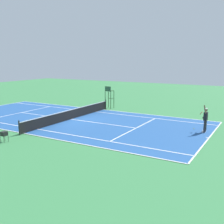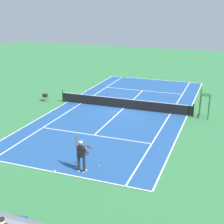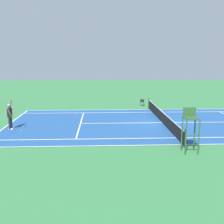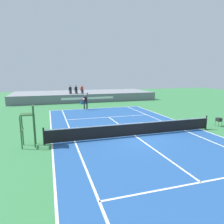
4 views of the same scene
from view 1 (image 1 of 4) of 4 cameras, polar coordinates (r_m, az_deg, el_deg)
name	(u,v)px [view 1 (image 1 of 4)]	position (r m, az deg, el deg)	size (l,w,h in m)	color
ground_plane	(72,120)	(24.88, -8.42, -1.56)	(80.00, 80.00, 0.00)	#387F47
court	(72,119)	(24.88, -8.43, -1.54)	(11.08, 23.88, 0.03)	#235193
net	(71,114)	(24.78, -8.46, -0.38)	(11.98, 0.10, 1.07)	black
tennis_player	(205,119)	(21.24, 18.84, -1.44)	(0.76, 0.62, 2.08)	#232328
tennis_ball	(194,129)	(22.22, 16.67, -3.33)	(0.07, 0.07, 0.07)	#D1E533
umpire_chair	(109,94)	(30.09, -0.58, 3.72)	(0.77, 0.77, 2.44)	#2D562D
ball_hopper	(4,133)	(19.23, -21.56, -4.18)	(0.36, 0.36, 0.70)	black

